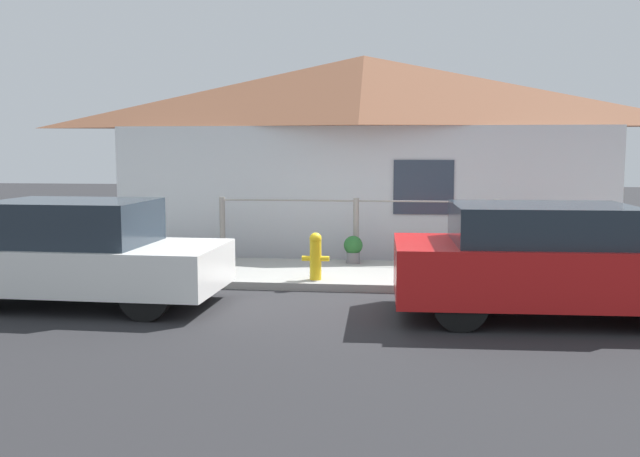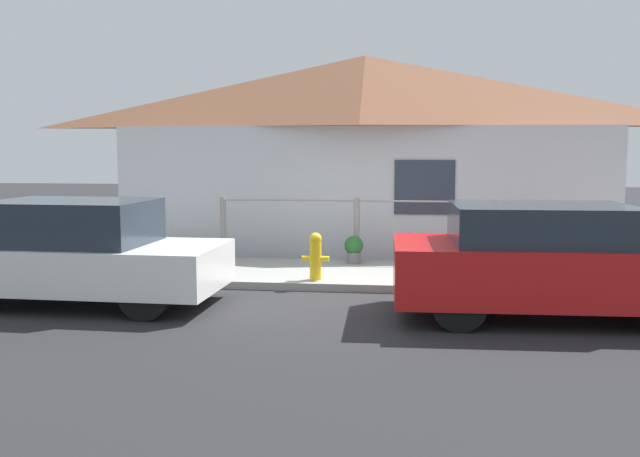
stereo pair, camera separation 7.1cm
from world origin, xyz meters
TOP-DOWN VIEW (x-y plane):
  - ground_plane at (0.00, 0.00)m, footprint 60.00×60.00m
  - sidewalk at (0.00, 1.16)m, footprint 24.00×2.31m
  - house at (0.00, 4.03)m, footprint 9.83×2.23m
  - fence at (0.00, 2.16)m, footprint 4.90×0.10m
  - car_left at (-3.45, -1.24)m, footprint 3.74×1.79m
  - car_right at (2.64, -1.24)m, footprint 3.95×1.91m
  - fire_hydrant at (-0.48, 0.32)m, footprint 0.42×0.19m
  - potted_plant_near_hydrant at (-0.03, 1.93)m, footprint 0.33×0.33m

SIDE VIEW (x-z plane):
  - ground_plane at x=0.00m, z-range 0.00..0.00m
  - sidewalk at x=0.00m, z-range 0.00..0.12m
  - potted_plant_near_hydrant at x=-0.03m, z-range 0.14..0.62m
  - fire_hydrant at x=-0.48m, z-range 0.13..0.85m
  - car_left at x=-3.45m, z-range 0.00..1.40m
  - car_right at x=2.64m, z-range 0.01..1.42m
  - fence at x=0.00m, z-range 0.17..1.29m
  - house at x=0.00m, z-range 1.09..5.00m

